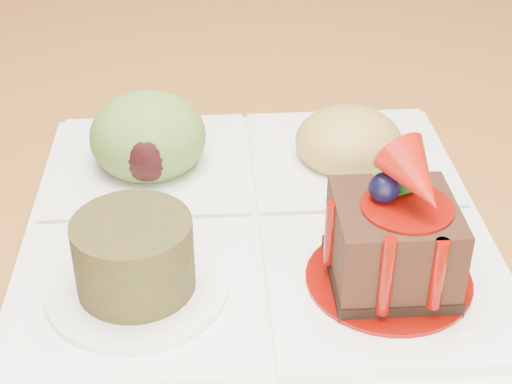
{
  "coord_description": "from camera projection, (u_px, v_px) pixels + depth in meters",
  "views": [
    {
      "loc": [
        -0.19,
        -1.01,
        1.05
      ],
      "look_at": [
        -0.16,
        -0.61,
        0.79
      ],
      "focal_mm": 55.0,
      "sensor_mm": 36.0,
      "label": 1
    }
  ],
  "objects": [
    {
      "name": "dining_table",
      "position": [
        336.0,
        7.0,
        1.06
      ],
      "size": [
        1.0,
        1.8,
        0.75
      ],
      "color": "brown",
      "rests_on": "ground"
    },
    {
      "name": "ground",
      "position": [
        315.0,
        368.0,
        1.43
      ],
      "size": [
        6.0,
        6.0,
        0.0
      ],
      "primitive_type": "plane",
      "color": "#592D19"
    },
    {
      "name": "sampler_plate",
      "position": [
        252.0,
        205.0,
        0.5
      ],
      "size": [
        0.29,
        0.29,
        0.11
      ],
      "rotation": [
        0.0,
        0.0,
        -0.01
      ],
      "color": "white",
      "rests_on": "dining_table"
    }
  ]
}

